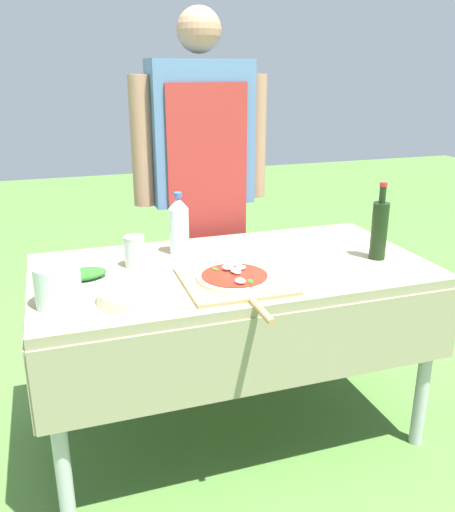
{
  "coord_description": "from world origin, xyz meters",
  "views": [
    {
      "loc": [
        -0.63,
        -1.82,
        1.44
      ],
      "look_at": [
        -0.02,
        0.0,
        0.77
      ],
      "focal_mm": 38.0,
      "sensor_mm": 36.0,
      "label": 1
    }
  ],
  "objects_px": {
    "prep_table": "(232,288)",
    "pizza_on_peel": "(235,279)",
    "mixing_tub": "(58,286)",
    "plate_stack": "(136,294)",
    "herb_container": "(83,275)",
    "water_bottle": "(179,225)",
    "oil_bottle": "(379,229)",
    "person_cook": "(201,169)",
    "sauce_jar": "(135,253)"
  },
  "relations": [
    {
      "from": "water_bottle",
      "to": "sauce_jar",
      "type": "distance_m",
      "value": 0.23
    },
    {
      "from": "pizza_on_peel",
      "to": "oil_bottle",
      "type": "height_order",
      "value": "oil_bottle"
    },
    {
      "from": "oil_bottle",
      "to": "person_cook",
      "type": "bearing_deg",
      "value": 127.13
    },
    {
      "from": "herb_container",
      "to": "plate_stack",
      "type": "distance_m",
      "value": 0.27
    },
    {
      "from": "prep_table",
      "to": "herb_container",
      "type": "height_order",
      "value": "herb_container"
    },
    {
      "from": "oil_bottle",
      "to": "sauce_jar",
      "type": "relative_size",
      "value": 2.59
    },
    {
      "from": "herb_container",
      "to": "prep_table",
      "type": "bearing_deg",
      "value": -2.29
    },
    {
      "from": "prep_table",
      "to": "water_bottle",
      "type": "bearing_deg",
      "value": 126.68
    },
    {
      "from": "oil_bottle",
      "to": "water_bottle",
      "type": "height_order",
      "value": "oil_bottle"
    },
    {
      "from": "prep_table",
      "to": "water_bottle",
      "type": "relative_size",
      "value": 6.0
    },
    {
      "from": "pizza_on_peel",
      "to": "water_bottle",
      "type": "height_order",
      "value": "water_bottle"
    },
    {
      "from": "mixing_tub",
      "to": "person_cook",
      "type": "bearing_deg",
      "value": 47.8
    },
    {
      "from": "plate_stack",
      "to": "pizza_on_peel",
      "type": "bearing_deg",
      "value": 5.6
    },
    {
      "from": "herb_container",
      "to": "mixing_tub",
      "type": "height_order",
      "value": "mixing_tub"
    },
    {
      "from": "prep_table",
      "to": "person_cook",
      "type": "height_order",
      "value": "person_cook"
    },
    {
      "from": "prep_table",
      "to": "mixing_tub",
      "type": "xyz_separation_m",
      "value": [
        -0.64,
        -0.17,
        0.16
      ]
    },
    {
      "from": "prep_table",
      "to": "water_bottle",
      "type": "distance_m",
      "value": 0.33
    },
    {
      "from": "person_cook",
      "to": "water_bottle",
      "type": "relative_size",
      "value": 6.8
    },
    {
      "from": "herb_container",
      "to": "sauce_jar",
      "type": "distance_m",
      "value": 0.22
    },
    {
      "from": "herb_container",
      "to": "oil_bottle",
      "type": "bearing_deg",
      "value": -6.38
    },
    {
      "from": "mixing_tub",
      "to": "water_bottle",
      "type": "bearing_deg",
      "value": 38.15
    },
    {
      "from": "mixing_tub",
      "to": "sauce_jar",
      "type": "relative_size",
      "value": 1.24
    },
    {
      "from": "prep_table",
      "to": "plate_stack",
      "type": "bearing_deg",
      "value": -152.69
    },
    {
      "from": "water_bottle",
      "to": "herb_container",
      "type": "height_order",
      "value": "water_bottle"
    },
    {
      "from": "pizza_on_peel",
      "to": "mixing_tub",
      "type": "xyz_separation_m",
      "value": [
        -0.59,
        0.0,
        0.05
      ]
    },
    {
      "from": "water_bottle",
      "to": "herb_container",
      "type": "distance_m",
      "value": 0.45
    },
    {
      "from": "prep_table",
      "to": "person_cook",
      "type": "xyz_separation_m",
      "value": [
        0.05,
        0.58,
        0.36
      ]
    },
    {
      "from": "prep_table",
      "to": "pizza_on_peel",
      "type": "height_order",
      "value": "pizza_on_peel"
    },
    {
      "from": "prep_table",
      "to": "herb_container",
      "type": "distance_m",
      "value": 0.56
    },
    {
      "from": "water_bottle",
      "to": "person_cook",
      "type": "bearing_deg",
      "value": 61.74
    },
    {
      "from": "prep_table",
      "to": "water_bottle",
      "type": "height_order",
      "value": "water_bottle"
    },
    {
      "from": "water_bottle",
      "to": "sauce_jar",
      "type": "height_order",
      "value": "water_bottle"
    },
    {
      "from": "person_cook",
      "to": "mixing_tub",
      "type": "bearing_deg",
      "value": 46.94
    },
    {
      "from": "oil_bottle",
      "to": "herb_container",
      "type": "height_order",
      "value": "oil_bottle"
    },
    {
      "from": "prep_table",
      "to": "person_cook",
      "type": "distance_m",
      "value": 0.69
    },
    {
      "from": "mixing_tub",
      "to": "sauce_jar",
      "type": "distance_m",
      "value": 0.4
    },
    {
      "from": "water_bottle",
      "to": "mixing_tub",
      "type": "bearing_deg",
      "value": -141.85
    },
    {
      "from": "pizza_on_peel",
      "to": "water_bottle",
      "type": "relative_size",
      "value": 2.13
    },
    {
      "from": "prep_table",
      "to": "oil_bottle",
      "type": "bearing_deg",
      "value": -10.28
    },
    {
      "from": "herb_container",
      "to": "mixing_tub",
      "type": "distance_m",
      "value": 0.22
    },
    {
      "from": "prep_table",
      "to": "mixing_tub",
      "type": "height_order",
      "value": "mixing_tub"
    },
    {
      "from": "person_cook",
      "to": "pizza_on_peel",
      "type": "relative_size",
      "value": 3.2
    },
    {
      "from": "prep_table",
      "to": "oil_bottle",
      "type": "distance_m",
      "value": 0.61
    },
    {
      "from": "herb_container",
      "to": "water_bottle",
      "type": "bearing_deg",
      "value": 25.22
    },
    {
      "from": "prep_table",
      "to": "pizza_on_peel",
      "type": "xyz_separation_m",
      "value": [
        -0.05,
        -0.17,
        0.11
      ]
    },
    {
      "from": "oil_bottle",
      "to": "sauce_jar",
      "type": "height_order",
      "value": "oil_bottle"
    },
    {
      "from": "person_cook",
      "to": "oil_bottle",
      "type": "bearing_deg",
      "value": 126.27
    },
    {
      "from": "pizza_on_peel",
      "to": "water_bottle",
      "type": "xyz_separation_m",
      "value": [
        -0.11,
        0.38,
        0.1
      ]
    },
    {
      "from": "oil_bottle",
      "to": "water_bottle",
      "type": "relative_size",
      "value": 1.21
    },
    {
      "from": "mixing_tub",
      "to": "pizza_on_peel",
      "type": "bearing_deg",
      "value": -0.08
    }
  ]
}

